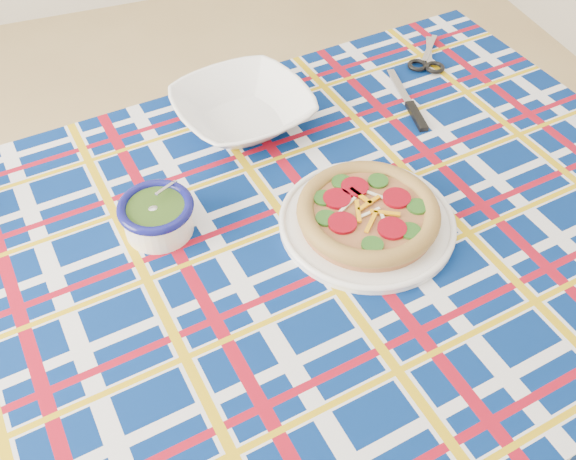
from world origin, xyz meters
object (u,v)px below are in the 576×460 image
object	(u,v)px
main_focaccia_plate	(368,213)
pesto_bowl	(157,214)
serving_bowl	(243,110)
dining_table	(268,281)

from	to	relation	value
main_focaccia_plate	pesto_bowl	distance (m)	0.38
pesto_bowl	serving_bowl	distance (m)	0.34
main_focaccia_plate	serving_bowl	size ratio (longest dim) A/B	1.18
main_focaccia_plate	pesto_bowl	size ratio (longest dim) A/B	2.44
main_focaccia_plate	dining_table	bearing A→B (deg)	-179.42
dining_table	pesto_bowl	world-z (taller)	pesto_bowl
main_focaccia_plate	serving_bowl	world-z (taller)	serving_bowl
dining_table	main_focaccia_plate	distance (m)	0.23
dining_table	main_focaccia_plate	xyz separation A→B (m)	(0.20, 0.00, 0.11)
dining_table	serving_bowl	xyz separation A→B (m)	(0.07, 0.37, 0.12)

